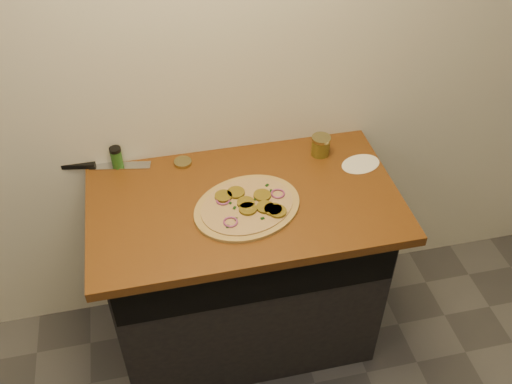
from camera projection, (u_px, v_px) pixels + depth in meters
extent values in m
cube|color=beige|center=(225.00, 52.00, 2.14)|extent=(4.00, 0.02, 2.70)
cube|color=black|center=(244.00, 272.00, 2.53)|extent=(1.10, 0.60, 0.86)
cube|color=brown|center=(244.00, 202.00, 2.21)|extent=(1.20, 0.70, 0.04)
cylinder|color=tan|center=(247.00, 207.00, 2.15)|extent=(0.54, 0.54, 0.01)
cylinder|color=#CCBA86|center=(247.00, 205.00, 2.15)|extent=(0.47, 0.47, 0.01)
cylinder|color=brown|center=(278.00, 211.00, 2.11)|extent=(0.07, 0.07, 0.01)
cylinder|color=brown|center=(273.00, 210.00, 2.12)|extent=(0.07, 0.07, 0.01)
cylinder|color=brown|center=(262.00, 195.00, 2.18)|extent=(0.07, 0.07, 0.01)
cylinder|color=brown|center=(246.00, 203.00, 2.14)|extent=(0.07, 0.07, 0.01)
cylinder|color=brown|center=(265.00, 207.00, 2.13)|extent=(0.07, 0.07, 0.01)
cylinder|color=brown|center=(223.00, 196.00, 2.17)|extent=(0.07, 0.07, 0.01)
cylinder|color=brown|center=(248.00, 209.00, 2.12)|extent=(0.07, 0.07, 0.01)
cylinder|color=brown|center=(236.00, 192.00, 2.19)|extent=(0.07, 0.07, 0.01)
torus|color=#813069|center=(278.00, 193.00, 2.19)|extent=(0.06, 0.06, 0.01)
torus|color=#813069|center=(231.00, 222.00, 2.07)|extent=(0.06, 0.06, 0.01)
torus|color=#813069|center=(223.00, 200.00, 2.16)|extent=(0.06, 0.06, 0.01)
torus|color=#813069|center=(224.00, 196.00, 2.18)|extent=(0.06, 0.06, 0.01)
cube|color=black|center=(234.00, 208.00, 2.13)|extent=(0.02, 0.02, 0.00)
cube|color=black|center=(243.00, 210.00, 2.12)|extent=(0.02, 0.01, 0.00)
cube|color=black|center=(263.00, 218.00, 2.09)|extent=(0.02, 0.01, 0.00)
cube|color=black|center=(274.00, 211.00, 2.12)|extent=(0.02, 0.01, 0.00)
cube|color=black|center=(228.00, 226.00, 2.06)|extent=(0.01, 0.02, 0.00)
cube|color=black|center=(230.00, 203.00, 2.15)|extent=(0.02, 0.02, 0.00)
cube|color=black|center=(236.00, 219.00, 2.08)|extent=(0.01, 0.02, 0.00)
cube|color=black|center=(257.00, 209.00, 2.12)|extent=(0.02, 0.02, 0.00)
cube|color=black|center=(243.00, 192.00, 2.20)|extent=(0.02, 0.02, 0.00)
cube|color=black|center=(256.00, 199.00, 2.16)|extent=(0.02, 0.02, 0.00)
cube|color=black|center=(271.00, 191.00, 2.20)|extent=(0.01, 0.02, 0.00)
cube|color=black|center=(267.00, 185.00, 2.22)|extent=(0.02, 0.02, 0.00)
cube|color=#B7BAC1|center=(120.00, 166.00, 2.34)|extent=(0.25, 0.09, 0.01)
cube|color=black|center=(79.00, 165.00, 2.33)|extent=(0.14, 0.05, 0.02)
cylinder|color=#9C935A|center=(183.00, 162.00, 2.35)|extent=(0.08, 0.08, 0.02)
cylinder|color=maroon|center=(321.00, 147.00, 2.38)|extent=(0.08, 0.08, 0.07)
cylinder|color=#9C935A|center=(321.00, 138.00, 2.35)|extent=(0.08, 0.08, 0.01)
cylinder|color=#255C1D|center=(117.00, 159.00, 2.32)|extent=(0.05, 0.05, 0.08)
cylinder|color=black|center=(115.00, 150.00, 2.28)|extent=(0.05, 0.05, 0.01)
cylinder|color=silver|center=(361.00, 164.00, 2.35)|extent=(0.21, 0.21, 0.00)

